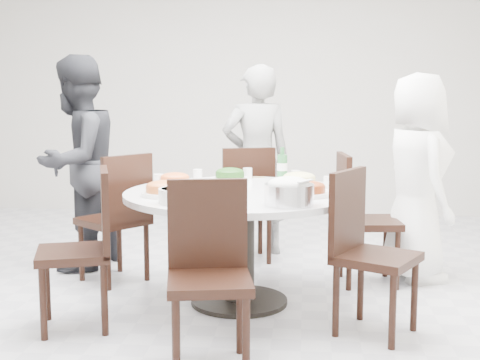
# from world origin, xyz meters

# --- Properties ---
(floor) EXTENTS (6.00, 6.00, 0.01)m
(floor) POSITION_xyz_m (0.00, 0.00, 0.00)
(floor) COLOR silver
(floor) RESTS_ON ground
(wall_back) EXTENTS (6.00, 0.01, 2.80)m
(wall_back) POSITION_xyz_m (0.00, 3.00, 1.40)
(wall_back) COLOR beige
(wall_back) RESTS_ON ground
(wall_front) EXTENTS (6.00, 0.01, 2.80)m
(wall_front) POSITION_xyz_m (0.00, -3.00, 1.40)
(wall_front) COLOR beige
(wall_front) RESTS_ON ground
(dining_table) EXTENTS (1.50, 1.50, 0.75)m
(dining_table) POSITION_xyz_m (0.25, -0.22, 0.38)
(dining_table) COLOR white
(dining_table) RESTS_ON floor
(chair_ne) EXTENTS (0.47, 0.47, 0.95)m
(chair_ne) POSITION_xyz_m (1.14, 0.33, 0.47)
(chair_ne) COLOR black
(chair_ne) RESTS_ON floor
(chair_n) EXTENTS (0.52, 0.52, 0.95)m
(chair_n) POSITION_xyz_m (0.18, 0.90, 0.47)
(chair_n) COLOR black
(chair_n) RESTS_ON floor
(chair_nw) EXTENTS (0.59, 0.59, 0.95)m
(chair_nw) POSITION_xyz_m (-0.72, 0.21, 0.47)
(chair_nw) COLOR black
(chair_nw) RESTS_ON floor
(chair_sw) EXTENTS (0.53, 0.53, 0.95)m
(chair_sw) POSITION_xyz_m (-0.68, -0.76, 0.47)
(chair_sw) COLOR black
(chair_sw) RESTS_ON floor
(chair_s) EXTENTS (0.49, 0.49, 0.95)m
(chair_s) POSITION_xyz_m (0.20, -1.26, 0.47)
(chair_s) COLOR black
(chair_s) RESTS_ON floor
(chair_se) EXTENTS (0.57, 0.57, 0.95)m
(chair_se) POSITION_xyz_m (1.09, -0.69, 0.47)
(chair_se) COLOR black
(chair_se) RESTS_ON floor
(diner_right) EXTENTS (0.68, 0.86, 1.53)m
(diner_right) POSITION_xyz_m (1.49, 0.48, 0.76)
(diner_right) COLOR white
(diner_right) RESTS_ON floor
(diner_middle) EXTENTS (0.67, 0.53, 1.61)m
(diner_middle) POSITION_xyz_m (0.26, 1.13, 0.80)
(diner_middle) COLOR black
(diner_middle) RESTS_ON floor
(diner_left) EXTENTS (0.84, 0.96, 1.67)m
(diner_left) POSITION_xyz_m (-1.09, 0.53, 0.84)
(diner_left) COLOR black
(diner_left) RESTS_ON floor
(dish_greens) EXTENTS (0.27, 0.27, 0.07)m
(dish_greens) POSITION_xyz_m (0.13, 0.27, 0.78)
(dish_greens) COLOR white
(dish_greens) RESTS_ON dining_table
(dish_pale) EXTENTS (0.29, 0.29, 0.08)m
(dish_pale) POSITION_xyz_m (0.64, 0.07, 0.79)
(dish_pale) COLOR white
(dish_pale) RESTS_ON dining_table
(dish_orange) EXTENTS (0.25, 0.25, 0.07)m
(dish_orange) POSITION_xyz_m (-0.21, -0.02, 0.78)
(dish_orange) COLOR white
(dish_orange) RESTS_ON dining_table
(dish_redbrown) EXTENTS (0.27, 0.27, 0.07)m
(dish_redbrown) POSITION_xyz_m (0.70, -0.35, 0.78)
(dish_redbrown) COLOR white
(dish_redbrown) RESTS_ON dining_table
(dish_tofu) EXTENTS (0.28, 0.28, 0.07)m
(dish_tofu) POSITION_xyz_m (-0.20, -0.44, 0.79)
(dish_tofu) COLOR white
(dish_tofu) RESTS_ON dining_table
(rice_bowl) EXTENTS (0.29, 0.29, 0.12)m
(rice_bowl) POSITION_xyz_m (0.59, -0.68, 0.81)
(rice_bowl) COLOR silver
(rice_bowl) RESTS_ON dining_table
(soup_bowl) EXTENTS (0.28, 0.28, 0.09)m
(soup_bowl) POSITION_xyz_m (-0.04, -0.66, 0.79)
(soup_bowl) COLOR white
(soup_bowl) RESTS_ON dining_table
(beverage_bottle) EXTENTS (0.07, 0.07, 0.25)m
(beverage_bottle) POSITION_xyz_m (0.51, 0.26, 0.88)
(beverage_bottle) COLOR #2B6B36
(beverage_bottle) RESTS_ON dining_table
(tea_cups) EXTENTS (0.07, 0.07, 0.08)m
(tea_cups) POSITION_xyz_m (0.28, 0.37, 0.79)
(tea_cups) COLOR white
(tea_cups) RESTS_ON dining_table
(chopsticks) EXTENTS (0.24, 0.04, 0.01)m
(chopsticks) POSITION_xyz_m (0.27, 0.45, 0.76)
(chopsticks) COLOR tan
(chopsticks) RESTS_ON dining_table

